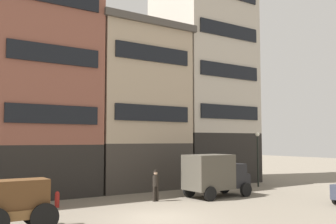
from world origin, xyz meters
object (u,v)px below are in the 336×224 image
cargo_wagon (15,202)px  delivery_truck_near (216,174)px  pedestrian_officer (156,184)px  fire_hydrant_curbside (57,199)px  streetlamp_curbside (258,151)px

cargo_wagon → delivery_truck_near: size_ratio=0.66×
pedestrian_officer → fire_hydrant_curbside: pedestrian_officer is taller
cargo_wagon → fire_hydrant_curbside: bearing=55.0°
cargo_wagon → pedestrian_officer: cargo_wagon is taller
cargo_wagon → streetlamp_curbside: 19.25m
cargo_wagon → pedestrian_officer: size_ratio=1.63×
pedestrian_officer → fire_hydrant_curbside: size_ratio=2.16×
delivery_truck_near → streetlamp_curbside: streetlamp_curbside is taller
cargo_wagon → delivery_truck_near: bearing=11.5°
fire_hydrant_curbside → delivery_truck_near: bearing=-11.5°
pedestrian_officer → streetlamp_curbside: streetlamp_curbside is taller
streetlamp_curbside → fire_hydrant_curbside: size_ratio=4.96×
cargo_wagon → pedestrian_officer: 9.05m
delivery_truck_near → fire_hydrant_curbside: 9.54m
delivery_truck_near → cargo_wagon: bearing=-168.5°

